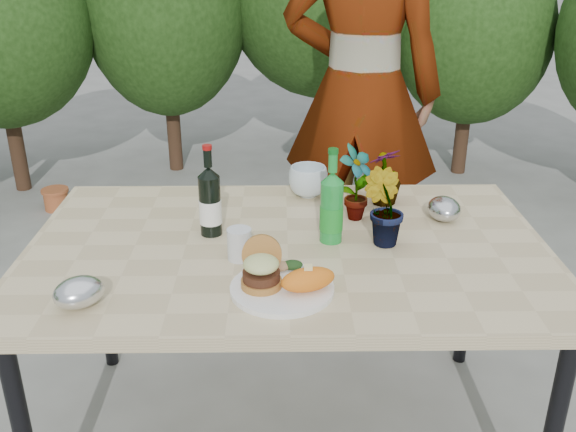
{
  "coord_description": "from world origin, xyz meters",
  "views": [
    {
      "loc": [
        -0.02,
        -1.77,
        1.63
      ],
      "look_at": [
        0.0,
        -0.08,
        0.88
      ],
      "focal_mm": 40.0,
      "sensor_mm": 36.0,
      "label": 1
    }
  ],
  "objects_px": {
    "patio_table": "(288,260)",
    "wine_bottle": "(210,202)",
    "dinner_plate": "(282,289)",
    "person": "(361,92)"
  },
  "relations": [
    {
      "from": "dinner_plate",
      "to": "person",
      "type": "distance_m",
      "value": 1.39
    },
    {
      "from": "patio_table",
      "to": "person",
      "type": "bearing_deg",
      "value": 72.01
    },
    {
      "from": "patio_table",
      "to": "wine_bottle",
      "type": "xyz_separation_m",
      "value": [
        -0.24,
        0.08,
        0.17
      ]
    },
    {
      "from": "patio_table",
      "to": "person",
      "type": "distance_m",
      "value": 1.13
    },
    {
      "from": "wine_bottle",
      "to": "person",
      "type": "xyz_separation_m",
      "value": [
        0.58,
        0.96,
        0.12
      ]
    },
    {
      "from": "patio_table",
      "to": "wine_bottle",
      "type": "distance_m",
      "value": 0.3
    },
    {
      "from": "patio_table",
      "to": "person",
      "type": "height_order",
      "value": "person"
    },
    {
      "from": "wine_bottle",
      "to": "dinner_plate",
      "type": "bearing_deg",
      "value": -82.1
    },
    {
      "from": "patio_table",
      "to": "dinner_plate",
      "type": "bearing_deg",
      "value": -93.76
    },
    {
      "from": "dinner_plate",
      "to": "person",
      "type": "relative_size",
      "value": 0.14
    }
  ]
}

